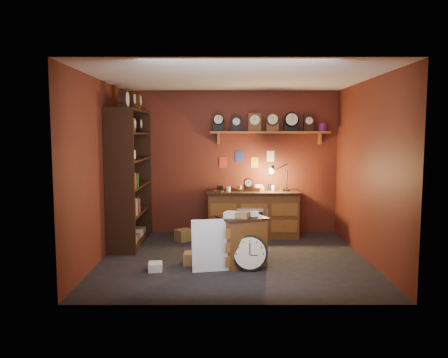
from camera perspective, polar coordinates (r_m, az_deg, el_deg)
floor at (r=6.76m, az=1.27°, el=-10.36°), size 4.00×4.00×0.00m
room_shell at (r=6.60m, az=1.68°, el=4.41°), size 4.02×3.62×2.71m
shelving_unit at (r=7.67m, az=-12.39°, el=0.99°), size 0.47×1.60×2.58m
workbench at (r=8.10m, az=3.79°, el=-4.18°), size 1.69×0.66×1.36m
low_cabinet at (r=6.38m, az=2.36°, el=-7.76°), size 0.78×0.73×0.80m
big_round_clock at (r=6.16m, az=3.38°, el=-9.64°), size 0.50×0.17×0.50m
white_panel at (r=6.23m, az=-1.64°, el=-11.79°), size 0.57×0.25×0.73m
mini_fridge at (r=8.06m, az=3.29°, el=-5.61°), size 0.63×0.65×0.57m
floor_box_a at (r=6.48m, az=-3.97°, el=-10.30°), size 0.29×0.25×0.17m
floor_box_b at (r=6.26m, az=-8.96°, el=-11.25°), size 0.21×0.24×0.11m
floor_box_c at (r=7.85m, az=-5.26°, el=-7.30°), size 0.36×0.35×0.21m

